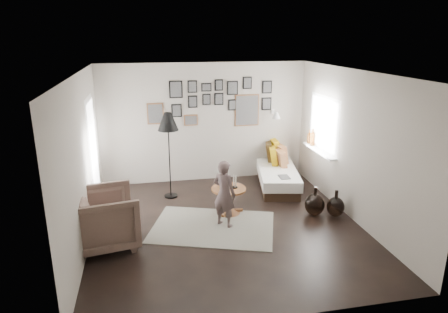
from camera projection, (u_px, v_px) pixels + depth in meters
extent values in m
plane|color=black|center=(227.00, 226.00, 6.86)|extent=(4.80, 4.80, 0.00)
plane|color=#A69E92|center=(204.00, 123.00, 8.73)|extent=(4.50, 0.00, 4.50)
plane|color=#A69E92|center=(274.00, 217.00, 4.23)|extent=(4.50, 0.00, 4.50)
plane|color=#A69E92|center=(82.00, 162.00, 6.05)|extent=(0.00, 4.80, 4.80)
plane|color=#A69E92|center=(354.00, 146.00, 6.91)|extent=(0.00, 4.80, 4.80)
plane|color=white|center=(227.00, 72.00, 6.10)|extent=(4.80, 4.80, 0.00)
plane|color=white|center=(93.00, 155.00, 7.25)|extent=(0.00, 2.14, 2.14)
plane|color=white|center=(93.00, 155.00, 7.25)|extent=(0.00, 1.88, 1.88)
plane|color=white|center=(93.00, 155.00, 7.25)|extent=(0.00, 1.93, 1.93)
plane|color=white|center=(324.00, 123.00, 7.99)|extent=(0.00, 1.30, 1.30)
plane|color=white|center=(324.00, 123.00, 7.99)|extent=(0.00, 1.14, 1.14)
cube|color=white|center=(319.00, 151.00, 8.15)|extent=(0.15, 1.32, 0.04)
cylinder|color=#8C4C14|center=(312.00, 139.00, 8.43)|extent=(0.10, 0.10, 0.28)
cylinder|color=#8C4C14|center=(309.00, 138.00, 8.59)|extent=(0.08, 0.08, 0.22)
cube|color=brown|center=(155.00, 114.00, 8.44)|extent=(0.35, 0.03, 0.45)
cube|color=black|center=(155.00, 114.00, 8.43)|extent=(0.30, 0.01, 0.40)
cube|color=black|center=(176.00, 89.00, 8.38)|extent=(0.28, 0.03, 0.36)
cube|color=black|center=(176.00, 90.00, 8.37)|extent=(0.23, 0.01, 0.31)
cube|color=black|center=(177.00, 111.00, 8.51)|extent=(0.22, 0.03, 0.28)
cube|color=black|center=(177.00, 111.00, 8.50)|extent=(0.17, 0.01, 0.23)
cube|color=black|center=(192.00, 87.00, 8.43)|extent=(0.20, 0.03, 0.26)
cube|color=black|center=(192.00, 87.00, 8.42)|extent=(0.15, 0.01, 0.21)
cube|color=black|center=(193.00, 102.00, 8.53)|extent=(0.20, 0.03, 0.26)
cube|color=black|center=(193.00, 102.00, 8.51)|extent=(0.15, 0.01, 0.21)
cube|color=black|center=(206.00, 87.00, 8.50)|extent=(0.22, 0.03, 0.18)
cube|color=black|center=(206.00, 87.00, 8.48)|extent=(0.17, 0.01, 0.13)
cube|color=black|center=(207.00, 99.00, 8.57)|extent=(0.18, 0.03, 0.24)
cube|color=black|center=(207.00, 99.00, 8.56)|extent=(0.13, 0.01, 0.19)
cube|color=black|center=(219.00, 85.00, 8.54)|extent=(0.18, 0.03, 0.24)
cube|color=black|center=(219.00, 85.00, 8.52)|extent=(0.13, 0.01, 0.19)
cube|color=black|center=(219.00, 99.00, 8.63)|extent=(0.20, 0.03, 0.26)
cube|color=black|center=(219.00, 99.00, 8.61)|extent=(0.15, 0.01, 0.21)
cube|color=black|center=(232.00, 88.00, 8.62)|extent=(0.24, 0.03, 0.30)
cube|color=black|center=(233.00, 88.00, 8.60)|extent=(0.19, 0.01, 0.25)
cube|color=black|center=(232.00, 105.00, 8.72)|extent=(0.18, 0.03, 0.24)
cube|color=black|center=(232.00, 105.00, 8.71)|extent=(0.13, 0.01, 0.19)
cube|color=brown|center=(247.00, 110.00, 8.82)|extent=(0.55, 0.03, 0.70)
cube|color=black|center=(247.00, 110.00, 8.81)|extent=(0.50, 0.01, 0.65)
cube|color=black|center=(247.00, 83.00, 8.65)|extent=(0.20, 0.03, 0.26)
cube|color=black|center=(247.00, 83.00, 8.63)|extent=(0.15, 0.01, 0.21)
cube|color=black|center=(267.00, 87.00, 8.76)|extent=(0.22, 0.03, 0.28)
cube|color=black|center=(267.00, 87.00, 8.75)|extent=(0.17, 0.01, 0.23)
cube|color=black|center=(266.00, 104.00, 8.87)|extent=(0.22, 0.03, 0.28)
cube|color=black|center=(267.00, 104.00, 8.86)|extent=(0.17, 0.01, 0.23)
cube|color=brown|center=(191.00, 120.00, 8.64)|extent=(0.30, 0.03, 0.24)
cube|color=black|center=(191.00, 120.00, 8.62)|extent=(0.25, 0.01, 0.19)
cube|color=white|center=(273.00, 112.00, 8.94)|extent=(0.06, 0.04, 0.10)
cylinder|color=white|center=(275.00, 112.00, 8.82)|extent=(0.02, 0.24, 0.02)
cone|color=white|center=(276.00, 115.00, 8.72)|extent=(0.18, 0.18, 0.14)
cube|color=beige|center=(213.00, 227.00, 6.83)|extent=(2.39, 2.01, 0.01)
cone|color=brown|center=(229.00, 211.00, 7.35)|extent=(0.47, 0.47, 0.09)
cylinder|color=brown|center=(229.00, 201.00, 7.29)|extent=(0.10, 0.10, 0.36)
cylinder|color=brown|center=(229.00, 189.00, 7.22)|extent=(0.63, 0.63, 0.04)
ellipsoid|color=black|center=(224.00, 183.00, 7.19)|extent=(0.18, 0.18, 0.20)
cylinder|color=black|center=(224.00, 177.00, 7.15)|extent=(0.05, 0.05, 0.04)
cylinder|color=black|center=(235.00, 187.00, 7.23)|extent=(0.11, 0.11, 0.02)
cube|color=black|center=(277.00, 182.00, 8.64)|extent=(1.05, 1.82, 0.20)
cube|color=white|center=(277.00, 173.00, 8.58)|extent=(1.12, 1.89, 0.22)
cube|color=#B2830A|center=(269.00, 150.00, 9.14)|extent=(0.24, 0.52, 0.50)
cube|color=#322310|center=(265.00, 152.00, 9.04)|extent=(0.33, 0.49, 0.45)
cube|color=brown|center=(277.00, 154.00, 8.96)|extent=(0.24, 0.45, 0.43)
cube|color=#B2830A|center=(271.00, 156.00, 8.81)|extent=(0.30, 0.45, 0.41)
cube|color=brown|center=(279.00, 159.00, 8.69)|extent=(0.19, 0.38, 0.38)
cube|color=black|center=(284.00, 177.00, 8.02)|extent=(0.20, 0.28, 0.01)
imported|color=brown|center=(105.00, 219.00, 6.12)|extent=(1.15, 1.13, 0.91)
cube|color=silver|center=(107.00, 215.00, 6.16)|extent=(0.47, 0.48, 0.19)
cylinder|color=black|center=(171.00, 196.00, 8.11)|extent=(0.27, 0.27, 0.03)
cylinder|color=black|center=(170.00, 160.00, 7.89)|extent=(0.02, 0.02, 1.54)
cone|color=black|center=(168.00, 121.00, 7.66)|extent=(0.40, 0.40, 0.35)
cube|color=black|center=(104.00, 239.00, 6.09)|extent=(0.21, 0.20, 0.29)
cube|color=silver|center=(106.00, 239.00, 6.08)|extent=(0.22, 0.12, 0.29)
ellipsoid|color=black|center=(315.00, 204.00, 7.23)|extent=(0.36, 0.36, 0.42)
cylinder|color=black|center=(316.00, 190.00, 7.15)|extent=(0.06, 0.06, 0.13)
ellipsoid|color=black|center=(335.00, 207.00, 7.19)|extent=(0.32, 0.32, 0.37)
cylinder|color=black|center=(337.00, 194.00, 7.12)|extent=(0.06, 0.06, 0.13)
imported|color=#544243|center=(224.00, 194.00, 6.72)|extent=(0.50, 0.50, 1.18)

